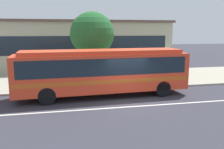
% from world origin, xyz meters
% --- Properties ---
extents(ground_plane, '(120.00, 120.00, 0.00)m').
position_xyz_m(ground_plane, '(0.00, 0.00, 0.00)').
color(ground_plane, '#33333D').
extents(sidewalk_slab, '(60.00, 8.00, 0.12)m').
position_xyz_m(sidewalk_slab, '(0.00, 7.13, 0.06)').
color(sidewalk_slab, '#A59E89').
rests_on(sidewalk_slab, ground_plane).
extents(lane_stripe_center, '(56.00, 0.16, 0.01)m').
position_xyz_m(lane_stripe_center, '(0.00, -0.80, 0.00)').
color(lane_stripe_center, silver).
rests_on(lane_stripe_center, ground_plane).
extents(transit_bus, '(10.84, 2.90, 2.95)m').
position_xyz_m(transit_bus, '(-1.27, 1.78, 1.71)').
color(transit_bus, red).
rests_on(transit_bus, ground_plane).
extents(pedestrian_waiting_near_sign, '(0.44, 0.44, 1.65)m').
position_xyz_m(pedestrian_waiting_near_sign, '(0.27, 3.83, 1.08)').
color(pedestrian_waiting_near_sign, slate).
rests_on(pedestrian_waiting_near_sign, sidewalk_slab).
extents(pedestrian_walking_along_curb, '(0.38, 0.38, 1.72)m').
position_xyz_m(pedestrian_walking_along_curb, '(-0.83, 5.25, 1.13)').
color(pedestrian_walking_along_curb, '#17384E').
rests_on(pedestrian_walking_along_curb, sidewalk_slab).
extents(bus_stop_sign, '(0.09, 0.44, 2.42)m').
position_xyz_m(bus_stop_sign, '(2.93, 3.55, 1.68)').
color(bus_stop_sign, gray).
rests_on(bus_stop_sign, sidewalk_slab).
extents(street_tree_near_stop, '(3.39, 3.39, 5.46)m').
position_xyz_m(street_tree_near_stop, '(-1.35, 5.82, 3.87)').
color(street_tree_near_stop, brown).
rests_on(street_tree_near_stop, sidewalk_slab).
extents(station_building, '(20.73, 8.18, 5.20)m').
position_xyz_m(station_building, '(-2.27, 14.95, 2.61)').
color(station_building, '#A4A48B').
rests_on(station_building, ground_plane).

